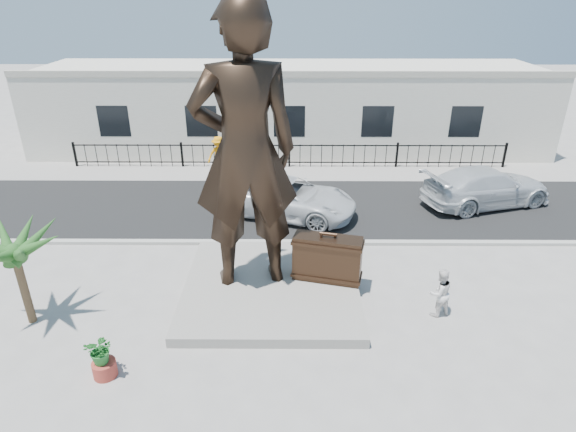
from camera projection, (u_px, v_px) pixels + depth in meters
name	position (u px, v px, depth m)	size (l,w,h in m)	color
ground	(288.00, 322.00, 13.29)	(100.00, 100.00, 0.00)	#9E9991
street	(289.00, 204.00, 20.52)	(40.00, 7.00, 0.01)	black
curb	(288.00, 242.00, 17.33)	(40.00, 0.25, 0.12)	#A5A399
far_sidewalk	(289.00, 172.00, 24.13)	(40.00, 2.50, 0.02)	#9E9991
plinth	(271.00, 287.00, 14.58)	(5.20, 5.20, 0.30)	gray
fence	(289.00, 156.00, 24.60)	(22.00, 0.10, 1.20)	black
building	(290.00, 106.00, 27.71)	(28.00, 7.00, 4.40)	silver
statue	(245.00, 152.00, 13.09)	(2.93, 1.92, 8.02)	black
suitcase	(327.00, 258.00, 14.43)	(2.03, 0.64, 1.43)	#301F14
tourist	(440.00, 293.00, 13.30)	(0.71, 0.55, 1.45)	white
car_white	(288.00, 198.00, 19.26)	(2.52, 5.46, 1.52)	silver
car_silver	(487.00, 187.00, 20.20)	(2.25, 5.53, 1.61)	silver
worker	(219.00, 155.00, 23.65)	(1.19, 0.69, 1.85)	orange
palm_tree	(33.00, 321.00, 13.33)	(1.80, 1.80, 3.20)	#224C1B
planter	(105.00, 369.00, 11.38)	(0.56, 0.56, 0.40)	#A1362A
shrub	(101.00, 350.00, 11.13)	(0.66, 0.57, 0.74)	#236C28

